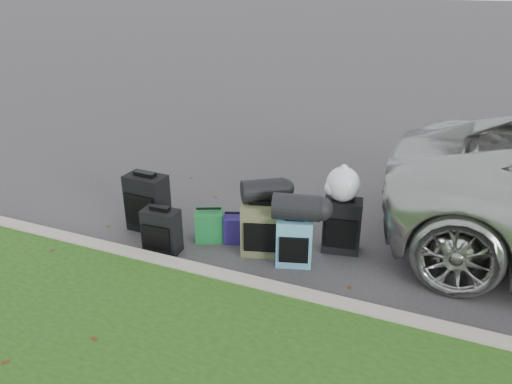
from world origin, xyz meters
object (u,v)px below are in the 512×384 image
at_px(suitcase_small_black, 162,231).
at_px(suitcase_olive, 262,229).
at_px(tote_green, 209,225).
at_px(suitcase_large_black_left, 148,203).
at_px(suitcase_teal, 294,242).
at_px(suitcase_large_black_right, 342,226).
at_px(tote_navy, 237,228).

height_order(suitcase_small_black, suitcase_olive, suitcase_olive).
bearing_deg(suitcase_olive, tote_green, 159.30).
distance_m(suitcase_small_black, suitcase_large_black_left, 0.62).
xyz_separation_m(suitcase_small_black, suitcase_teal, (1.49, 0.32, 0.01)).
relative_size(suitcase_olive, suitcase_large_black_right, 0.97).
distance_m(suitcase_teal, tote_navy, 0.84).
height_order(suitcase_teal, tote_green, suitcase_teal).
height_order(suitcase_teal, tote_navy, suitcase_teal).
distance_m(suitcase_small_black, tote_navy, 0.89).
height_order(suitcase_small_black, tote_navy, suitcase_small_black).
distance_m(suitcase_olive, tote_green, 0.71).
height_order(suitcase_small_black, tote_green, suitcase_small_black).
bearing_deg(suitcase_small_black, suitcase_olive, 18.08).
relative_size(suitcase_small_black, suitcase_large_black_right, 0.82).
distance_m(suitcase_small_black, suitcase_olive, 1.15).
bearing_deg(tote_green, suitcase_teal, -31.40).
bearing_deg(tote_green, suitcase_large_black_right, -11.10).
xyz_separation_m(suitcase_small_black, suitcase_large_black_right, (1.90, 0.82, 0.06)).
bearing_deg(suitcase_olive, suitcase_small_black, -176.01).
bearing_deg(suitcase_teal, suitcase_large_black_right, 33.85).
height_order(suitcase_large_black_left, tote_green, suitcase_large_black_left).
distance_m(suitcase_olive, suitcase_large_black_right, 0.92).
relative_size(suitcase_olive, tote_navy, 1.88).
distance_m(suitcase_teal, suitcase_large_black_right, 0.64).
xyz_separation_m(suitcase_olive, suitcase_large_black_right, (0.82, 0.41, 0.01)).
xyz_separation_m(suitcase_large_black_left, tote_green, (0.83, 0.05, -0.17)).
bearing_deg(suitcase_large_black_left, suitcase_teal, 0.00).
bearing_deg(suitcase_large_black_left, suitcase_small_black, -39.03).
height_order(suitcase_large_black_left, suitcase_olive, suitcase_large_black_left).
bearing_deg(tote_green, tote_navy, -7.31).
relative_size(tote_green, tote_navy, 1.13).
relative_size(suitcase_olive, tote_green, 1.67).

